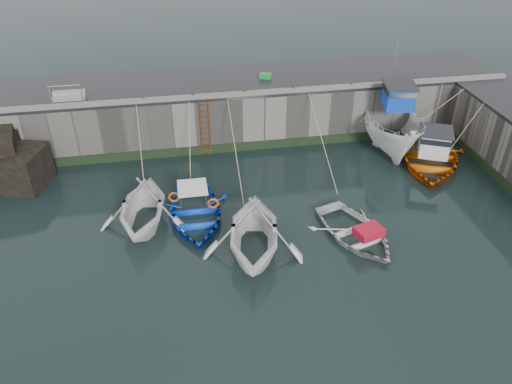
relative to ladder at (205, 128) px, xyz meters
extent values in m
plane|color=black|center=(2.00, -9.91, -1.59)|extent=(120.00, 120.00, 0.00)
cube|color=slate|center=(2.00, 2.59, -0.09)|extent=(30.00, 5.00, 3.00)
cube|color=black|center=(2.00, 2.59, 1.49)|extent=(30.00, 5.00, 0.16)
cube|color=slate|center=(2.00, 0.24, 1.67)|extent=(30.00, 0.30, 0.20)
cube|color=black|center=(2.00, 0.05, -1.34)|extent=(30.00, 0.08, 0.50)
cube|color=black|center=(-9.20, -1.51, -0.64)|extent=(2.96, 2.83, 1.90)
cube|color=black|center=(-10.20, -0.31, -0.44)|extent=(2.01, 1.83, 2.30)
cone|color=#2D591E|center=(-9.50, -1.71, 0.09)|extent=(0.44, 0.44, 0.45)
cylinder|color=#3F1E0F|center=(-0.22, 0.01, 0.01)|extent=(0.07, 0.07, 3.20)
cylinder|color=#3F1E0F|center=(0.22, 0.01, 0.01)|extent=(0.07, 0.07, 3.20)
cube|color=#3F1E0F|center=(0.00, -0.01, -1.34)|extent=(0.44, 0.06, 0.05)
cube|color=#3F1E0F|center=(0.00, -0.01, -1.01)|extent=(0.44, 0.06, 0.05)
cube|color=#3F1E0F|center=(0.00, -0.01, -0.68)|extent=(0.44, 0.06, 0.05)
cube|color=#3F1E0F|center=(0.00, -0.01, -0.35)|extent=(0.44, 0.06, 0.05)
cube|color=#3F1E0F|center=(0.00, -0.01, -0.02)|extent=(0.44, 0.06, 0.05)
cube|color=#3F1E0F|center=(0.00, -0.01, 0.31)|extent=(0.44, 0.06, 0.05)
cube|color=#3F1E0F|center=(0.00, -0.01, 0.64)|extent=(0.44, 0.06, 0.05)
cube|color=#3F1E0F|center=(0.00, -0.01, 0.97)|extent=(0.44, 0.06, 0.05)
cube|color=#3F1E0F|center=(0.00, -0.01, 1.30)|extent=(0.44, 0.06, 0.05)
imported|color=white|center=(-3.28, -5.77, -1.59)|extent=(4.67, 5.21, 2.45)
imported|color=blue|center=(-1.07, -5.75, -1.59)|extent=(3.54, 4.93, 1.02)
imported|color=white|center=(1.13, -8.45, -1.59)|extent=(5.23, 5.77, 2.65)
imported|color=white|center=(5.54, -8.26, -1.59)|extent=(4.35, 5.19, 0.92)
imported|color=white|center=(10.18, -0.62, -0.51)|extent=(4.20, 7.84, 2.87)
cube|color=blue|center=(10.06, -1.20, 1.53)|extent=(1.67, 1.75, 1.20)
cube|color=black|center=(10.06, -1.20, 1.88)|extent=(1.74, 1.82, 0.28)
cube|color=#262628|center=(10.06, -1.20, 2.17)|extent=(1.90, 1.98, 0.08)
cylinder|color=#A5A8AD|center=(10.42, 0.56, 2.43)|extent=(0.08, 0.08, 3.00)
imported|color=#DF610B|center=(11.50, -2.98, -1.32)|extent=(6.42, 7.26, 1.25)
cube|color=silver|center=(11.25, -3.52, -0.10)|extent=(1.90, 1.95, 1.20)
cube|color=black|center=(11.25, -3.52, 0.25)|extent=(1.98, 2.03, 0.28)
cube|color=#262628|center=(11.25, -3.52, 0.54)|extent=(2.17, 2.21, 0.08)
cylinder|color=#A5A8AD|center=(12.00, -1.89, 0.80)|extent=(0.08, 0.08, 3.00)
cube|color=#1A912C|center=(3.71, 2.47, 1.70)|extent=(0.74, 0.60, 0.27)
cylinder|color=#A5A8AD|center=(-7.50, 0.69, 2.07)|extent=(0.05, 0.05, 1.00)
cylinder|color=#A5A8AD|center=(-6.00, 0.69, 2.07)|extent=(0.05, 0.05, 1.00)
cylinder|color=#A5A8AD|center=(-6.75, 0.69, 2.53)|extent=(1.50, 0.05, 0.05)
cube|color=gray|center=(-6.75, 1.19, 1.66)|extent=(1.60, 0.35, 0.18)
cube|color=gray|center=(-6.75, 1.54, 1.84)|extent=(1.60, 0.35, 0.18)
cylinder|color=#3F1E0F|center=(-3.00, 0.34, 1.71)|extent=(0.18, 0.18, 0.28)
cylinder|color=#3F1E0F|center=(-0.50, 0.34, 1.71)|extent=(0.18, 0.18, 0.28)
cylinder|color=#3F1E0F|center=(2.20, 0.34, 1.71)|extent=(0.18, 0.18, 0.28)
cylinder|color=#3F1E0F|center=(4.80, 0.34, 1.71)|extent=(0.18, 0.18, 0.28)
cylinder|color=#3F1E0F|center=(8.00, 0.34, 1.71)|extent=(0.18, 0.18, 0.28)
camera|label=1|loc=(-1.53, -23.93, 11.71)|focal=35.00mm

